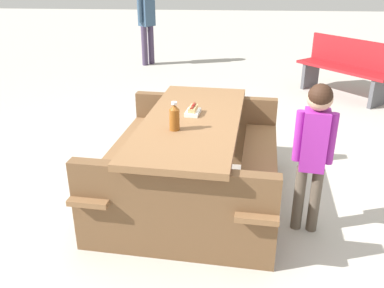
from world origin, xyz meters
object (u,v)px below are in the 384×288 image
at_px(park_bench_near, 347,67).
at_px(soda_bottle, 174,117).
at_px(bystander_adult, 146,9).
at_px(picnic_table, 192,153).
at_px(child_in_coat, 314,141).
at_px(hotdog_tray, 193,111).

bearing_deg(park_bench_near, soda_bottle, 147.23).
distance_m(soda_bottle, bystander_adult, 5.43).
relative_size(picnic_table, child_in_coat, 1.65).
bearing_deg(picnic_table, park_bench_near, -33.38).
relative_size(soda_bottle, park_bench_near, 0.16).
xyz_separation_m(hotdog_tray, park_bench_near, (3.09, -2.10, -0.33)).
xyz_separation_m(soda_bottle, hotdog_tray, (0.35, -0.11, -0.07)).
height_order(child_in_coat, bystander_adult, bystander_adult).
bearing_deg(soda_bottle, picnic_table, -24.14).
bearing_deg(bystander_adult, park_bench_near, -118.97).
distance_m(child_in_coat, park_bench_near, 3.77).
relative_size(hotdog_tray, child_in_coat, 0.17).
bearing_deg(soda_bottle, park_bench_near, -32.77).
height_order(park_bench_near, bystander_adult, bystander_adult).
height_order(child_in_coat, park_bench_near, child_in_coat).
bearing_deg(soda_bottle, hotdog_tray, -17.63).
relative_size(park_bench_near, bystander_adult, 0.84).
height_order(hotdog_tray, child_in_coat, child_in_coat).
distance_m(picnic_table, soda_bottle, 0.49).
xyz_separation_m(picnic_table, child_in_coat, (-0.37, -0.90, 0.30)).
height_order(picnic_table, hotdog_tray, hotdog_tray).
bearing_deg(bystander_adult, child_in_coat, -158.34).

